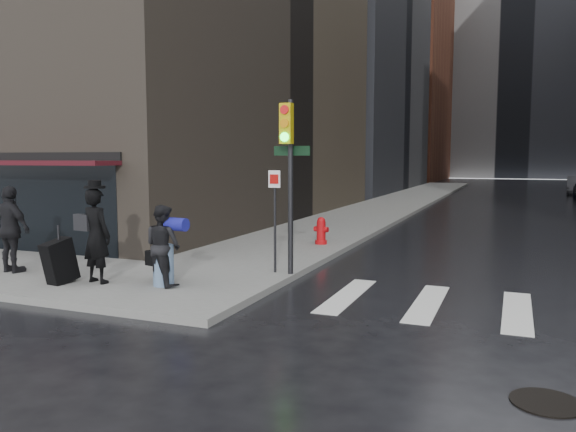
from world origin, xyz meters
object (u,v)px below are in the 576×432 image
Objects in this scene: man_overcoat at (89,239)px; man_greycoat at (11,229)px; man_jeans at (163,245)px; traffic_light at (287,163)px; fire_hydrant at (321,232)px.

man_overcoat is 2.43m from man_greycoat.
man_jeans is (1.59, 0.38, -0.09)m from man_overcoat.
traffic_light is at bearing -137.57° from man_overcoat.
man_jeans is 2.02× the size of fire_hydrant.
traffic_light is 4.71× the size of fire_hydrant.
man_greycoat reaches higher than man_jeans.
man_greycoat is at bearing -127.76° from fire_hydrant.
traffic_light is at bearing -118.92° from man_jeans.
man_greycoat is 0.51× the size of traffic_light.
man_overcoat is at bearing 28.89° from man_jeans.
man_jeans is at bearing -157.96° from man_overcoat.
traffic_light reaches higher than man_overcoat.
man_greycoat reaches higher than fire_hydrant.
man_greycoat is at bearing 18.05° from man_jeans.
man_overcoat reaches higher than fire_hydrant.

